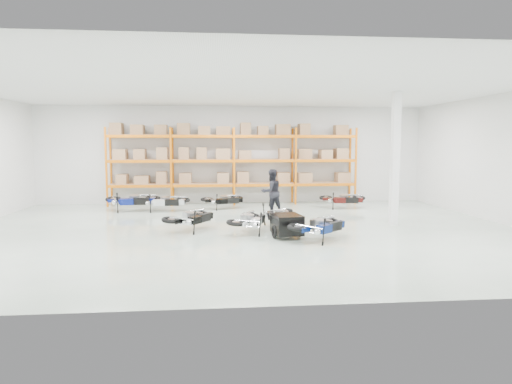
{
  "coord_description": "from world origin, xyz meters",
  "views": [
    {
      "loc": [
        -0.94,
        -14.45,
        2.75
      ],
      "look_at": [
        0.53,
        1.21,
        1.1
      ],
      "focal_mm": 32.0,
      "sensor_mm": 36.0,
      "label": 1
    }
  ],
  "objects": [
    {
      "name": "moto_black_far_left",
      "position": [
        -1.65,
        0.0,
        0.54
      ],
      "size": [
        1.71,
        1.94,
        1.13
      ],
      "primitive_type": null,
      "rotation": [
        0.0,
        -0.09,
        2.54
      ],
      "color": "black",
      "rests_on": "ground"
    },
    {
      "name": "moto_touring_right",
      "position": [
        1.2,
        0.23,
        0.54
      ],
      "size": [
        1.04,
        1.84,
        1.14
      ],
      "primitive_type": null,
      "rotation": [
        0.0,
        -0.09,
        -0.09
      ],
      "color": "black",
      "rests_on": "ground"
    },
    {
      "name": "structural_column",
      "position": [
        5.2,
        0.5,
        2.25
      ],
      "size": [
        0.25,
        0.25,
        4.5
      ],
      "primitive_type": "cube",
      "color": "white",
      "rests_on": "ground"
    },
    {
      "name": "pallet_rack",
      "position": [
        -0.0,
        6.45,
        2.26
      ],
      "size": [
        11.28,
        0.98,
        3.62
      ],
      "color": "orange",
      "rests_on": "ground"
    },
    {
      "name": "moto_blue_centre",
      "position": [
        2.09,
        -1.82,
        0.54
      ],
      "size": [
        1.91,
        1.8,
        1.14
      ],
      "primitive_type": null,
      "rotation": [
        0.0,
        -0.09,
        2.27
      ],
      "color": "#081952",
      "rests_on": "ground"
    },
    {
      "name": "moto_back_c",
      "position": [
        -0.51,
        4.88,
        0.5
      ],
      "size": [
        1.79,
        1.26,
        1.05
      ],
      "primitive_type": null,
      "rotation": [
        0.0,
        -0.09,
        1.88
      ],
      "color": "black",
      "rests_on": "ground"
    },
    {
      "name": "person_back",
      "position": [
        1.32,
        3.12,
        0.89
      ],
      "size": [
        1.06,
        0.96,
        1.79
      ],
      "primitive_type": "imported",
      "rotation": [
        0.0,
        0.0,
        3.54
      ],
      "color": "black",
      "rests_on": "ground"
    },
    {
      "name": "moto_silver_left",
      "position": [
        0.18,
        -0.54,
        0.52
      ],
      "size": [
        1.44,
        1.91,
        1.11
      ],
      "primitive_type": null,
      "rotation": [
        0.0,
        -0.09,
        2.75
      ],
      "color": "silver",
      "rests_on": "ground"
    },
    {
      "name": "moto_back_b",
      "position": [
        -2.94,
        4.4,
        0.53
      ],
      "size": [
        1.81,
        1.02,
        1.13
      ],
      "primitive_type": null,
      "rotation": [
        0.0,
        -0.09,
        1.48
      ],
      "color": "silver",
      "rests_on": "ground"
    },
    {
      "name": "moto_back_d",
      "position": [
        4.6,
        4.56,
        0.52
      ],
      "size": [
        1.8,
        1.07,
        1.1
      ],
      "primitive_type": null,
      "rotation": [
        0.0,
        -0.09,
        1.43
      ],
      "color": "#3C0D0C",
      "rests_on": "ground"
    },
    {
      "name": "room",
      "position": [
        0.0,
        0.0,
        2.25
      ],
      "size": [
        18.0,
        18.0,
        18.0
      ],
      "color": "#B2C7B4",
      "rests_on": "ground"
    },
    {
      "name": "trailer",
      "position": [
        1.2,
        -1.36,
        0.4
      ],
      "size": [
        0.9,
        1.67,
        0.68
      ],
      "rotation": [
        0.0,
        0.0,
        0.14
      ],
      "color": "black",
      "rests_on": "ground"
    },
    {
      "name": "moto_back_a",
      "position": [
        -4.26,
        4.58,
        0.59
      ],
      "size": [
        1.97,
        1.07,
        1.24
      ],
      "primitive_type": null,
      "rotation": [
        0.0,
        -0.09,
        1.63
      ],
      "color": "navy",
      "rests_on": "ground"
    }
  ]
}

